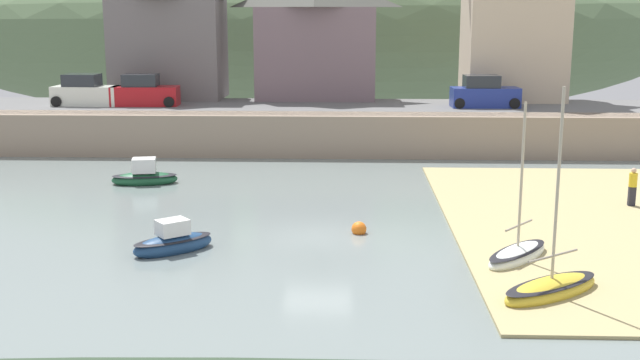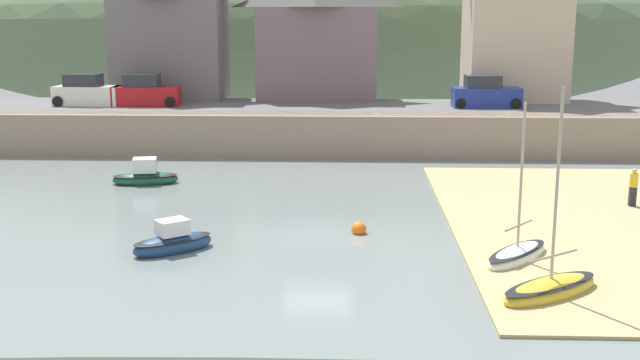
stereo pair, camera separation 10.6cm
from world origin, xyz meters
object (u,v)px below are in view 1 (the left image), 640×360
Objects in this scene: waterfront_building_left at (168,30)px; parked_car_by_wall at (144,93)px; waterfront_building_right at (515,5)px; motorboat_with_cabin at (517,254)px; waterfront_building_centre at (316,34)px; dinghy_open_wooden at (551,288)px; rowboat_small_beached at (145,177)px; parked_car_end_of_row at (484,94)px; person_near_water at (633,185)px; mooring_buoy at (359,229)px; parked_car_near_slipway at (86,92)px; sailboat_nearest_shore at (173,242)px.

waterfront_building_left is 5.87m from parked_car_by_wall.
waterfront_building_right is 29.52m from motorboat_with_cabin.
waterfront_building_centre reaches higher than dinghy_open_wooden.
parked_car_by_wall is at bearing 77.00° from motorboat_with_cabin.
motorboat_with_cabin is at bearing -54.61° from parked_car_by_wall.
waterfront_building_right reaches higher than rowboat_small_beached.
parked_car_end_of_row is (20.35, -4.50, -3.71)m from waterfront_building_left.
dinghy_open_wooden reaches higher than rowboat_small_beached.
person_near_water is (6.04, 10.90, 0.71)m from dinghy_open_wooden.
person_near_water is (6.32, 7.57, 0.73)m from motorboat_with_cabin.
dinghy_open_wooden is at bearing -136.35° from motorboat_with_cabin.
waterfront_building_centre is at bearing 96.13° from mooring_buoy.
motorboat_with_cabin is at bearing -57.57° from waterfront_building_left.
waterfront_building_right is at bearing 28.38° from motorboat_with_cabin.
dinghy_open_wooden is 12.48m from person_near_water.
motorboat_with_cabin is at bearing -98.19° from parked_car_end_of_row.
waterfront_building_right is 2.89× the size of parked_car_by_wall.
waterfront_building_centre is at bearing 0.00° from waterfront_building_left.
parked_car_end_of_row is at bearing 47.94° from dinghy_open_wooden.
parked_car_near_slipway is at bearing 92.91° from dinghy_open_wooden.
parked_car_end_of_row reaches higher than sailboat_nearest_shore.
waterfront_building_centre is at bearing 54.60° from motorboat_with_cabin.
waterfront_building_left is 15.75× the size of mooring_buoy.
waterfront_building_left is at bearing 71.30° from motorboat_with_cabin.
parked_car_near_slipway reaches higher than person_near_water.
sailboat_nearest_shore is 0.72× the size of parked_car_end_of_row.
sailboat_nearest_shore is 1.84× the size of person_near_water.
sailboat_nearest_shore is 12.57m from dinghy_open_wooden.
motorboat_with_cabin is 1.30× the size of parked_car_near_slipway.
parked_car_by_wall is (-10.49, -4.50, -3.49)m from waterfront_building_centre.
parked_car_by_wall is (-23.49, -4.50, -5.34)m from waterfront_building_right.
motorboat_with_cabin is at bearing -41.82° from sailboat_nearest_shore.
parked_car_end_of_row is (10.50, -4.50, -3.49)m from waterfront_building_centre.
parked_car_end_of_row is at bearing -12.47° from waterfront_building_left.
mooring_buoy is (16.82, -20.14, -3.04)m from parked_car_near_slipway.
parked_car_by_wall is at bearing 123.12° from mooring_buoy.
waterfront_building_right is 21.68m from person_near_water.
person_near_water is (24.02, -20.29, -5.93)m from waterfront_building_left.
dinghy_open_wooden is 11.12× the size of mooring_buoy.
waterfront_building_left is at bearing 49.03° from parked_car_near_slipway.
waterfront_building_centre is 2.02× the size of parked_car_end_of_row.
person_near_water is (21.74, -4.03, 0.65)m from rowboat_small_beached.
waterfront_building_centre is 13.14m from waterfront_building_right.
waterfront_building_right is 2.89× the size of parked_car_near_slipway.
dinghy_open_wooden is at bearing -57.85° from parked_car_by_wall.
parked_car_end_of_row is (24.67, 0.00, 0.00)m from parked_car_near_slipway.
person_near_water is (3.67, -15.79, -2.22)m from parked_car_end_of_row.
sailboat_nearest_shore is at bearing 125.43° from motorboat_with_cabin.
rowboat_small_beached is 21.75m from parked_car_end_of_row.
waterfront_building_right is 24.51m from parked_car_by_wall.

